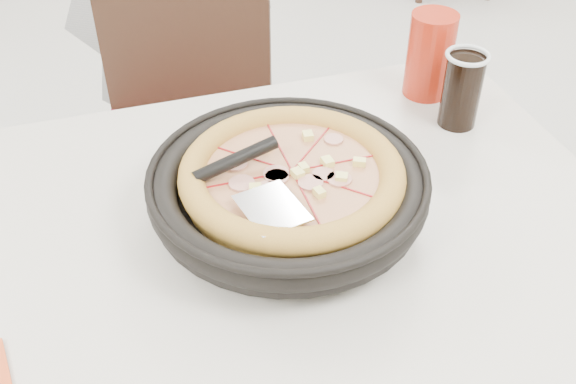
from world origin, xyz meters
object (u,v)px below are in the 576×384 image
object	(u,v)px
chair_far	(180,149)
red_cup	(430,55)
pizza_pan	(288,196)
pizza	(292,183)
cola_glass	(461,92)

from	to	relation	value
chair_far	red_cup	xyz separation A→B (m)	(0.44, -0.34, 0.35)
pizza_pan	pizza	size ratio (longest dim) A/B	1.25
chair_far	cola_glass	world-z (taller)	chair_far
chair_far	red_cup	size ratio (longest dim) A/B	5.94
chair_far	pizza	xyz separation A→B (m)	(0.09, -0.61, 0.34)
pizza_pan	red_cup	distance (m)	0.45
pizza	red_cup	xyz separation A→B (m)	(0.35, 0.26, 0.02)
pizza	cola_glass	xyz separation A→B (m)	(0.36, 0.15, 0.00)
chair_far	cola_glass	bearing A→B (deg)	154.54
pizza	red_cup	size ratio (longest dim) A/B	1.96
chair_far	cola_glass	size ratio (longest dim) A/B	7.31
chair_far	pizza_pan	world-z (taller)	chair_far
cola_glass	red_cup	size ratio (longest dim) A/B	0.81
chair_far	pizza	world-z (taller)	chair_far
red_cup	pizza_pan	bearing A→B (deg)	-143.22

